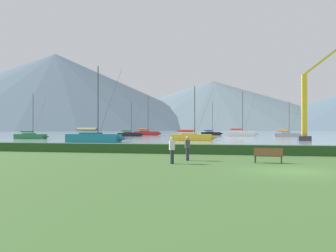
{
  "coord_description": "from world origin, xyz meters",
  "views": [
    {
      "loc": [
        -2.34,
        -19.24,
        2.21
      ],
      "look_at": [
        -15.47,
        42.09,
        2.5
      ],
      "focal_mm": 38.64,
      "sensor_mm": 36.0,
      "label": 1
    }
  ],
  "objects": [
    {
      "name": "sailboat_slip_10",
      "position": [
        -11.22,
        41.71,
        0.65
      ],
      "size": [
        8.0,
        2.74,
        9.28
      ],
      "rotation": [
        0.0,
        0.0,
        0.06
      ],
      "color": "gold",
      "rests_on": "harbor_water"
    },
    {
      "name": "distant_hill_central_peak",
      "position": [
        -191.99,
        316.3,
        38.83
      ],
      "size": [
        346.69,
        346.69,
        77.66
      ],
      "primitive_type": "cone",
      "color": "#4C6070",
      "rests_on": "ground_plane"
    },
    {
      "name": "park_bench_near_path",
      "position": [
        -0.94,
        4.03,
        0.53
      ],
      "size": [
        1.78,
        0.62,
        0.95
      ],
      "rotation": [
        0.0,
        0.0,
        -0.09
      ],
      "color": "brown",
      "rests_on": "ground_plane"
    },
    {
      "name": "person_standing_walker",
      "position": [
        -6.73,
        2.42,
        0.97
      ],
      "size": [
        0.36,
        0.55,
        1.65
      ],
      "rotation": [
        0.0,
        0.0,
        -0.29
      ],
      "color": "#2D3347",
      "rests_on": "ground_plane"
    },
    {
      "name": "sailboat_slip_9",
      "position": [
        -12.23,
        88.26,
        0.56
      ],
      "size": [
        6.64,
        2.28,
        9.85
      ],
      "rotation": [
        0.0,
        0.0,
        0.06
      ],
      "color": "black",
      "rests_on": "harbor_water"
    },
    {
      "name": "ground_plane",
      "position": [
        0.0,
        0.0,
        0.0
      ],
      "size": [
        1000.0,
        1000.0,
        0.0
      ],
      "primitive_type": "plane",
      "color": "#3D602D"
    },
    {
      "name": "sailboat_slip_5",
      "position": [
        7.59,
        71.8,
        0.57
      ],
      "size": [
        6.88,
        2.22,
        8.59
      ],
      "rotation": [
        0.0,
        0.0,
        -0.03
      ],
      "color": "#9E9EA3",
      "rests_on": "harbor_water"
    },
    {
      "name": "sailboat_slip_4",
      "position": [
        -3.52,
        76.99,
        0.72
      ],
      "size": [
        8.61,
        2.87,
        11.71
      ],
      "rotation": [
        0.0,
        0.0,
        0.05
      ],
      "color": "white",
      "rests_on": "harbor_water"
    },
    {
      "name": "hedge_line",
      "position": [
        0.0,
        11.0,
        0.4
      ],
      "size": [
        80.0,
        1.2,
        0.8
      ],
      "primitive_type": "cube",
      "color": "#284C23",
      "rests_on": "ground_plane"
    },
    {
      "name": "sailboat_slip_11",
      "position": [
        -30.31,
        81.54,
        0.7
      ],
      "size": [
        8.48,
        3.83,
        11.57
      ],
      "rotation": [
        0.0,
        0.0,
        0.2
      ],
      "color": "red",
      "rests_on": "harbor_water"
    },
    {
      "name": "sailboat_slip_7",
      "position": [
        -43.89,
        45.04,
        0.58
      ],
      "size": [
        7.04,
        2.67,
        8.96
      ],
      "rotation": [
        0.0,
        0.0,
        0.1
      ],
      "color": "#236B38",
      "rests_on": "harbor_water"
    },
    {
      "name": "harbor_water",
      "position": [
        0.0,
        137.0,
        0.0
      ],
      "size": [
        320.0,
        246.0,
        0.0
      ],
      "primitive_type": "cube",
      "color": "#8499A8",
      "rests_on": "ground_plane"
    },
    {
      "name": "distant_hill_east_ridge",
      "position": [
        -38.97,
        395.7,
        27.91
      ],
      "size": [
        343.55,
        343.55,
        55.81
      ],
      "primitive_type": "cone",
      "color": "slate",
      "rests_on": "ground_plane"
    },
    {
      "name": "person_seated_viewer",
      "position": [
        -6.14,
        4.73,
        0.97
      ],
      "size": [
        0.36,
        0.55,
        1.65
      ],
      "rotation": [
        0.0,
        0.0,
        -0.29
      ],
      "color": "#2D3347",
      "rests_on": "ground_plane"
    },
    {
      "name": "sailboat_slip_1",
      "position": [
        -31.06,
        68.49,
        0.56
      ],
      "size": [
        6.8,
        2.84,
        8.81
      ],
      "rotation": [
        0.0,
        0.0,
        0.15
      ],
      "color": "black",
      "rests_on": "harbor_water"
    },
    {
      "name": "dock_crane",
      "position": [
        7.87,
        45.38,
        5.26
      ],
      "size": [
        8.37,
        2.0,
        17.05
      ],
      "color": "#333338",
      "rests_on": "ground_plane"
    },
    {
      "name": "sailboat_slip_8",
      "position": [
        -24.59,
        31.69,
        0.77
      ],
      "size": [
        9.26,
        2.84,
        11.5
      ],
      "rotation": [
        0.0,
        0.0,
        0.01
      ],
      "color": "#19707A",
      "rests_on": "harbor_water"
    }
  ]
}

